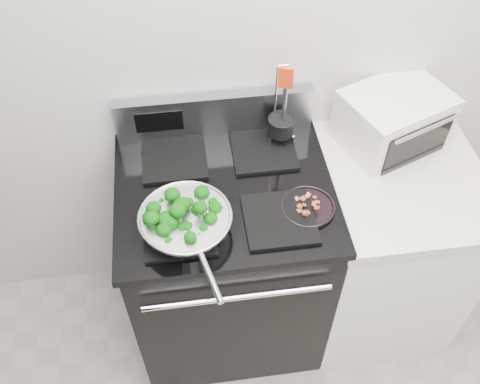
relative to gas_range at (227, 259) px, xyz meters
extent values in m
cube|color=beige|center=(0.30, 0.34, 0.86)|extent=(4.00, 0.02, 2.70)
cube|color=black|center=(0.00, 0.00, -0.03)|extent=(0.76, 0.66, 0.92)
cube|color=black|center=(0.00, 0.00, 0.45)|extent=(0.79, 0.69, 0.03)
cube|color=#99999E|center=(0.00, 0.30, 0.55)|extent=(0.76, 0.05, 0.18)
cube|color=black|center=(-0.17, -0.17, 0.47)|extent=(0.24, 0.24, 0.01)
cube|color=black|center=(0.17, -0.17, 0.47)|extent=(0.24, 0.24, 0.01)
cube|color=black|center=(-0.17, 0.17, 0.47)|extent=(0.24, 0.24, 0.01)
cube|color=black|center=(0.17, 0.17, 0.47)|extent=(0.24, 0.24, 0.01)
cube|color=white|center=(0.68, 0.00, -0.05)|extent=(0.60, 0.66, 0.88)
cube|color=beige|center=(0.68, 0.00, 0.41)|extent=(0.62, 0.68, 0.04)
torus|color=silver|center=(-0.15, -0.17, 0.54)|extent=(0.31, 0.31, 0.01)
cylinder|color=silver|center=(-0.09, -0.41, 0.53)|extent=(0.06, 0.19, 0.02)
cylinder|color=black|center=(0.28, -0.13, 0.47)|extent=(0.19, 0.19, 0.01)
cylinder|color=black|center=(0.24, 0.21, 0.55)|extent=(0.10, 0.10, 0.07)
cylinder|color=black|center=(0.24, 0.21, 0.63)|extent=(0.02, 0.02, 0.21)
cube|color=red|center=(0.24, 0.21, 0.78)|extent=(0.05, 0.03, 0.09)
cube|color=white|center=(0.68, 0.20, 0.54)|extent=(0.46, 0.40, 0.22)
cube|color=black|center=(0.68, 0.05, 0.53)|extent=(0.29, 0.12, 0.15)
camera|label=1|loc=(-0.12, -1.27, 1.91)|focal=40.00mm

